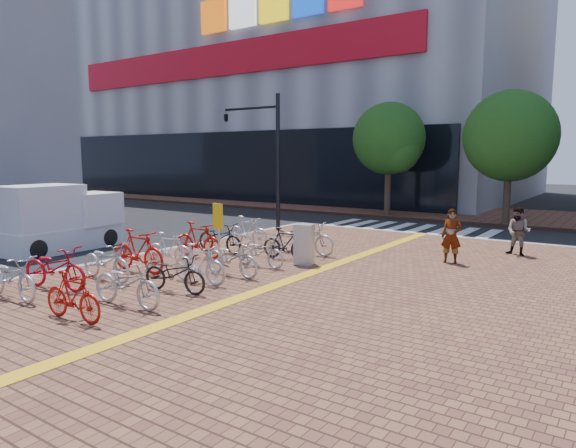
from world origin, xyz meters
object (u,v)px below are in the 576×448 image
Objects in this scene: bike_2 at (106,261)px; bike_12 at (232,258)px; bike_1 at (55,268)px; bike_8 at (73,297)px; bike_0 at (11,277)px; bike_4 at (169,249)px; bike_11 at (199,264)px; utility_box at (304,244)px; bike_9 at (127,283)px; bike_3 at (138,251)px; bike_6 at (220,238)px; pedestrian_a at (452,236)px; bike_14 at (286,244)px; bike_10 at (175,273)px; yellow_sign at (218,221)px; bike_13 at (260,252)px; bike_5 at (198,240)px; bike_7 at (247,231)px; traffic_light_pole at (253,137)px; box_truck at (59,219)px; pedestrian_b at (519,231)px; bike_15 at (306,238)px.

bike_2 reaches higher than bike_12.
bike_8 is (2.49, -1.15, -0.04)m from bike_1.
bike_4 is (0.15, 4.43, -0.02)m from bike_0.
utility_box reaches higher than bike_11.
bike_3 is at bearing 43.35° from bike_9.
pedestrian_a is at bearing -67.10° from bike_6.
bike_6 is at bearing 94.40° from bike_14.
bike_6 reaches higher than bike_10.
yellow_sign is at bearing 11.35° from bike_8.
bike_14 is (0.02, 1.24, 0.06)m from bike_13.
pedestrian_a is at bearing -27.89° from bike_8.
bike_7 is (-0.02, 2.43, -0.02)m from bike_5.
yellow_sign is 7.85m from traffic_light_pole.
bike_12 is at bearing -45.66° from bike_2.
utility_box is 0.29× the size of box_truck.
pedestrian_b is at bearing -46.32° from bike_1.
bike_11 is at bearing -1.73° from bike_10.
bike_8 is 0.91× the size of yellow_sign.
bike_0 is at bearing 178.53° from bike_5.
pedestrian_a is at bearing 32.33° from yellow_sign.
bike_8 is (2.34, -4.55, -0.00)m from bike_4.
bike_1 is 3.41m from bike_4.
bike_13 is at bearing -43.85° from bike_3.
bike_5 is at bearing 24.80° from bike_9.
bike_3 is at bearing -177.95° from bike_5.
bike_1 is 11.83m from traffic_light_pole.
bike_1 reaches higher than bike_4.
bike_5 is 0.97× the size of bike_9.
pedestrian_b is (5.70, 5.96, 0.34)m from bike_13.
yellow_sign is at bearing -156.12° from utility_box.
bike_14 reaches higher than bike_8.
bike_2 is 1.58× the size of utility_box.
bike_11 is 1.01× the size of bike_14.
bike_1 is at bearing 152.99° from bike_13.
utility_box is at bearing -28.07° from bike_0.
pedestrian_b is at bearing -57.37° from bike_4.
traffic_light_pole is (-2.81, 6.32, 3.38)m from bike_5.
bike_7 is 2.67m from bike_14.
yellow_sign is (0.73, 3.38, 0.71)m from bike_2.
pedestrian_a is at bearing -15.84° from traffic_light_pole.
bike_15 is (0.04, 8.15, 0.05)m from bike_8.
bike_10 is at bearing -69.96° from bike_1.
bike_12 reaches higher than bike_8.
bike_10 is 3.66m from yellow_sign.
bike_5 is 5.25m from bike_9.
bike_13 is 0.41× the size of box_truck.
bike_0 is at bearing -39.54° from box_truck.
bike_3 is 2.23m from bike_11.
bike_3 reaches higher than bike_5.
bike_3 is (-0.04, 1.03, 0.10)m from bike_2.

